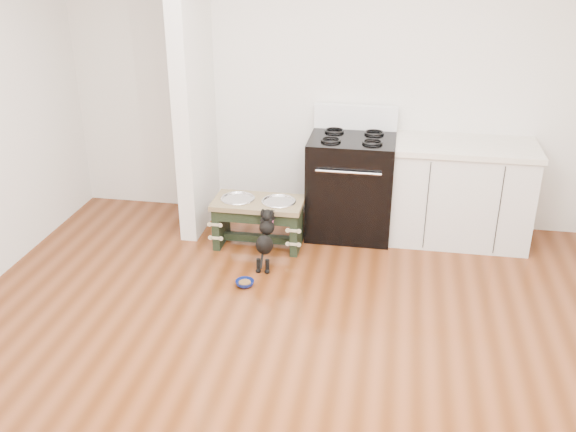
# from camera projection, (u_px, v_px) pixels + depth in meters

# --- Properties ---
(ground) EXTENTS (5.00, 5.00, 0.00)m
(ground) POSITION_uv_depth(u_px,v_px,m) (281.00, 371.00, 4.16)
(ground) COLOR #4F250E
(ground) RESTS_ON ground
(room_shell) EXTENTS (5.00, 5.00, 5.00)m
(room_shell) POSITION_uv_depth(u_px,v_px,m) (279.00, 130.00, 3.49)
(room_shell) COLOR silver
(room_shell) RESTS_ON ground
(partition_wall) EXTENTS (0.15, 0.80, 2.70)m
(partition_wall) POSITION_uv_depth(u_px,v_px,m) (193.00, 84.00, 5.67)
(partition_wall) COLOR silver
(partition_wall) RESTS_ON ground
(oven_range) EXTENTS (0.76, 0.69, 1.14)m
(oven_range) POSITION_uv_depth(u_px,v_px,m) (351.00, 184.00, 5.85)
(oven_range) COLOR black
(oven_range) RESTS_ON ground
(cabinet_run) EXTENTS (1.24, 0.64, 0.91)m
(cabinet_run) POSITION_uv_depth(u_px,v_px,m) (460.00, 193.00, 5.72)
(cabinet_run) COLOR silver
(cabinet_run) RESTS_ON ground
(dog_feeder) EXTENTS (0.79, 0.42, 0.45)m
(dog_feeder) POSITION_uv_depth(u_px,v_px,m) (258.00, 214.00, 5.66)
(dog_feeder) COLOR black
(dog_feeder) RESTS_ON ground
(puppy) EXTENTS (0.14, 0.41, 0.48)m
(puppy) POSITION_uv_depth(u_px,v_px,m) (265.00, 238.00, 5.33)
(puppy) COLOR black
(puppy) RESTS_ON ground
(floor_bowl) EXTENTS (0.18, 0.18, 0.05)m
(floor_bowl) POSITION_uv_depth(u_px,v_px,m) (245.00, 283.00, 5.12)
(floor_bowl) COLOR navy
(floor_bowl) RESTS_ON ground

